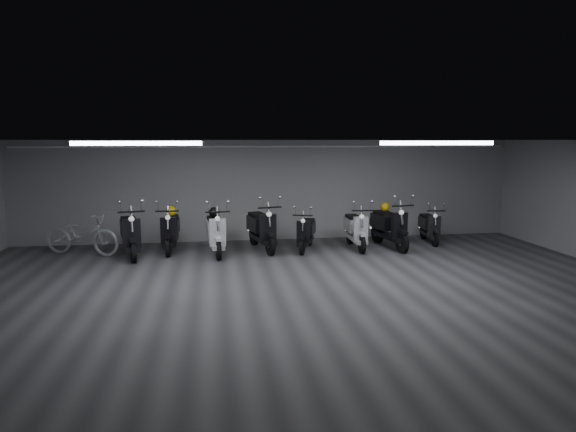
{
  "coord_description": "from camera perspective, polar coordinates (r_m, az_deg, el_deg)",
  "views": [
    {
      "loc": [
        -1.58,
        -8.85,
        2.81
      ],
      "look_at": [
        0.1,
        2.5,
        1.05
      ],
      "focal_mm": 31.14,
      "sensor_mm": 36.0,
      "label": 1
    }
  ],
  "objects": [
    {
      "name": "scooter_3",
      "position": [
        12.72,
        -3.03,
        -0.67
      ],
      "size": [
        1.09,
        2.08,
        1.47
      ],
      "primitive_type": null,
      "rotation": [
        0.0,
        0.0,
        0.23
      ],
      "color": "black",
      "rests_on": "floor"
    },
    {
      "name": "conduit",
      "position": [
        13.86,
        -1.91,
        7.93
      ],
      "size": [
        13.6,
        0.05,
        0.05
      ],
      "primitive_type": "cylinder",
      "rotation": [
        0.0,
        1.57,
        0.0
      ],
      "color": "white",
      "rests_on": "back_wall"
    },
    {
      "name": "back_wall",
      "position": [
        14.01,
        -1.93,
        2.94
      ],
      "size": [
        14.0,
        0.01,
        2.8
      ],
      "primitive_type": "cube",
      "color": "gray",
      "rests_on": "ground"
    },
    {
      "name": "bicycle",
      "position": [
        13.18,
        -22.5,
        -1.43
      ],
      "size": [
        2.09,
        1.38,
        1.28
      ],
      "primitive_type": "imported",
      "rotation": [
        0.0,
        0.0,
        1.19
      ],
      "color": "silver",
      "rests_on": "floor"
    },
    {
      "name": "helmet_1",
      "position": [
        13.45,
        11.01,
        0.99
      ],
      "size": [
        0.24,
        0.24,
        0.24
      ],
      "primitive_type": "sphere",
      "color": "#BD930B",
      "rests_on": "scooter_7"
    },
    {
      "name": "scooter_2",
      "position": [
        12.37,
        -8.28,
        -1.14
      ],
      "size": [
        0.81,
        1.96,
        1.42
      ],
      "primitive_type": null,
      "rotation": [
        0.0,
        0.0,
        0.09
      ],
      "color": "silver",
      "rests_on": "floor"
    },
    {
      "name": "scooter_9",
      "position": [
        14.18,
        15.88,
        -0.6
      ],
      "size": [
        0.73,
        1.66,
        1.19
      ],
      "primitive_type": null,
      "rotation": [
        0.0,
        0.0,
        -0.12
      ],
      "color": "black",
      "rests_on": "floor"
    },
    {
      "name": "floor",
      "position": [
        9.42,
        1.63,
        -8.67
      ],
      "size": [
        14.0,
        10.0,
        0.01
      ],
      "primitive_type": "cube",
      "color": "#38383B",
      "rests_on": "ground"
    },
    {
      "name": "scooter_6",
      "position": [
        13.03,
        7.78,
        -0.82
      ],
      "size": [
        0.64,
        1.81,
        1.34
      ],
      "primitive_type": null,
      "rotation": [
        0.0,
        0.0,
        -0.02
      ],
      "color": "#B2B3B7",
      "rests_on": "floor"
    },
    {
      "name": "fluor_strip_left",
      "position": [
        9.95,
        -16.81,
        7.95
      ],
      "size": [
        2.4,
        0.18,
        0.08
      ],
      "primitive_type": "cube",
      "color": "white",
      "rests_on": "ceiling"
    },
    {
      "name": "scooter_7",
      "position": [
        13.26,
        11.54,
        -0.44
      ],
      "size": [
        0.96,
        2.07,
        1.48
      ],
      "primitive_type": null,
      "rotation": [
        0.0,
        0.0,
        0.15
      ],
      "color": "black",
      "rests_on": "floor"
    },
    {
      "name": "ceiling",
      "position": [
        8.99,
        1.71,
        8.69
      ],
      "size": [
        14.0,
        10.0,
        0.01
      ],
      "primitive_type": "cube",
      "color": "gray",
      "rests_on": "ground"
    },
    {
      "name": "scooter_0",
      "position": [
        12.56,
        -17.61,
        -1.19
      ],
      "size": [
        1.11,
        2.08,
        1.47
      ],
      "primitive_type": null,
      "rotation": [
        0.0,
        0.0,
        0.24
      ],
      "color": "black",
      "rests_on": "floor"
    },
    {
      "name": "scooter_1",
      "position": [
        12.93,
        -13.29,
        -0.94
      ],
      "size": [
        0.66,
        1.87,
        1.38
      ],
      "primitive_type": null,
      "rotation": [
        0.0,
        0.0,
        -0.02
      ],
      "color": "black",
      "rests_on": "floor"
    },
    {
      "name": "scooter_5",
      "position": [
        12.73,
        2.09,
        -1.24
      ],
      "size": [
        1.08,
        1.72,
        1.22
      ],
      "primitive_type": null,
      "rotation": [
        0.0,
        0.0,
        -0.36
      ],
      "color": "black",
      "rests_on": "floor"
    },
    {
      "name": "fluor_strip_right",
      "position": [
        10.86,
        16.67,
        7.99
      ],
      "size": [
        2.4,
        0.18,
        0.08
      ],
      "primitive_type": "cube",
      "color": "white",
      "rests_on": "ceiling"
    },
    {
      "name": "helmet_2",
      "position": [
        13.14,
        -13.22,
        0.54
      ],
      "size": [
        0.27,
        0.27,
        0.27
      ],
      "primitive_type": "sphere",
      "color": "yellow",
      "rests_on": "scooter_1"
    },
    {
      "name": "front_wall",
      "position": [
        4.39,
        13.41,
        -10.24
      ],
      "size": [
        14.0,
        0.01,
        2.8
      ],
      "primitive_type": "cube",
      "color": "gray",
      "rests_on": "ground"
    },
    {
      "name": "helmet_0",
      "position": [
        12.58,
        -8.43,
        0.42
      ],
      "size": [
        0.27,
        0.27,
        0.27
      ],
      "primitive_type": "sphere",
      "color": "black",
      "rests_on": "scooter_2"
    }
  ]
}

